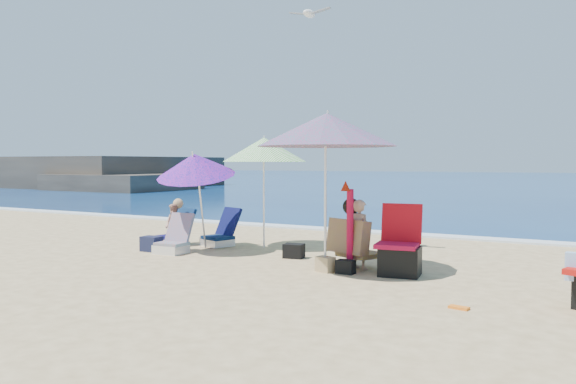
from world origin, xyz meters
The scene contains 19 objects.
ground centered at (0.00, 0.00, 0.00)m, with size 120.00×120.00×0.00m.
sea centered at (0.00, 45.00, -0.05)m, with size 120.00×80.00×0.12m.
foam centered at (0.00, 5.10, 0.02)m, with size 120.00×0.50×0.04m.
headland centered at (-27.29, 19.73, 0.57)m, with size 20.50×11.50×2.60m.
umbrella_turquoise centered at (0.55, 0.60, 2.03)m, with size 2.10×2.10×2.30m.
umbrella_striped centered at (-1.42, 2.11, 1.80)m, with size 1.59×1.59×2.05m.
umbrella_blue centered at (-2.13, 0.99, 1.52)m, with size 1.69×1.73×1.86m.
furled_umbrella centered at (0.86, 0.71, 0.72)m, with size 0.19×0.22×1.31m.
chair_navy centered at (-2.23, 1.86, 0.19)m, with size 0.73×0.80×0.71m.
chair_rainbow centered at (-2.44, 0.78, 0.18)m, with size 0.53×0.62×0.68m.
camp_chair_left centered at (1.58, 0.82, 0.29)m, with size 0.65×0.66×0.98m.
person_center centered at (0.86, 0.96, 0.50)m, with size 0.86×0.74×1.04m.
person_left centered at (-2.98, 1.46, 0.40)m, with size 0.61×0.73×0.88m.
bag_navy_a centered at (-2.91, 0.74, 0.13)m, with size 0.34×0.25×0.26m.
bag_black_a centered at (-0.38, 1.34, 0.12)m, with size 0.35×0.28×0.23m.
bag_tan centered at (0.57, 0.54, 0.11)m, with size 0.29×0.25×0.22m.
bag_black_b centered at (0.88, 0.55, 0.10)m, with size 0.25×0.17×0.19m.
orange_item centered at (2.71, -0.64, 0.01)m, with size 0.22×0.13×0.03m.
seagull centered at (-0.53, 2.17, 4.15)m, with size 0.78×0.35×0.13m.
Camera 1 is at (4.03, -6.77, 1.57)m, focal length 35.49 mm.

